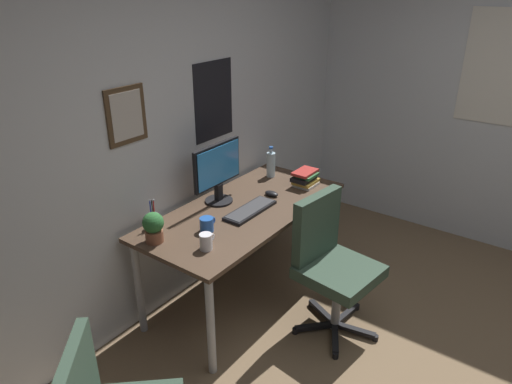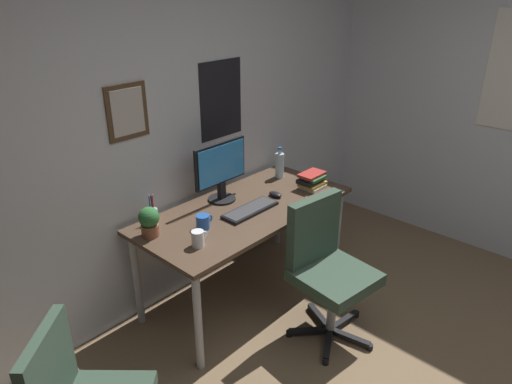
{
  "view_description": "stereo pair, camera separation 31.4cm",
  "coord_description": "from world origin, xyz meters",
  "px_view_note": "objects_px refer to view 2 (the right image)",
  "views": [
    {
      "loc": [
        -2.08,
        -0.09,
        2.19
      ],
      "look_at": [
        0.23,
        1.6,
        0.88
      ],
      "focal_mm": 32.62,
      "sensor_mm": 36.0,
      "label": 1
    },
    {
      "loc": [
        -1.88,
        -0.34,
        2.19
      ],
      "look_at": [
        0.23,
        1.6,
        0.88
      ],
      "focal_mm": 32.62,
      "sensor_mm": 36.0,
      "label": 2
    }
  ],
  "objects_px": {
    "coffee_mug_far": "(203,222)",
    "water_bottle": "(280,165)",
    "computer_mouse": "(275,194)",
    "coffee_mug_near": "(198,238)",
    "book_stack_left": "(312,181)",
    "pen_cup": "(153,215)",
    "potted_plant": "(149,221)",
    "office_chair": "(326,263)",
    "monitor": "(221,169)",
    "keyboard": "(250,210)"
  },
  "relations": [
    {
      "from": "monitor",
      "to": "coffee_mug_far",
      "type": "bearing_deg",
      "value": -149.27
    },
    {
      "from": "coffee_mug_far",
      "to": "water_bottle",
      "type": "bearing_deg",
      "value": 10.83
    },
    {
      "from": "keyboard",
      "to": "computer_mouse",
      "type": "bearing_deg",
      "value": 5.44
    },
    {
      "from": "book_stack_left",
      "to": "water_bottle",
      "type": "bearing_deg",
      "value": 90.31
    },
    {
      "from": "office_chair",
      "to": "water_bottle",
      "type": "height_order",
      "value": "water_bottle"
    },
    {
      "from": "monitor",
      "to": "keyboard",
      "type": "height_order",
      "value": "monitor"
    },
    {
      "from": "computer_mouse",
      "to": "pen_cup",
      "type": "relative_size",
      "value": 0.55
    },
    {
      "from": "monitor",
      "to": "computer_mouse",
      "type": "relative_size",
      "value": 4.18
    },
    {
      "from": "coffee_mug_far",
      "to": "book_stack_left",
      "type": "bearing_deg",
      "value": -7.7
    },
    {
      "from": "water_bottle",
      "to": "monitor",
      "type": "bearing_deg",
      "value": 176.9
    },
    {
      "from": "water_bottle",
      "to": "potted_plant",
      "type": "distance_m",
      "value": 1.28
    },
    {
      "from": "computer_mouse",
      "to": "book_stack_left",
      "type": "height_order",
      "value": "book_stack_left"
    },
    {
      "from": "book_stack_left",
      "to": "pen_cup",
      "type": "bearing_deg",
      "value": 159.18
    },
    {
      "from": "computer_mouse",
      "to": "potted_plant",
      "type": "relative_size",
      "value": 0.56
    },
    {
      "from": "water_bottle",
      "to": "book_stack_left",
      "type": "height_order",
      "value": "water_bottle"
    },
    {
      "from": "keyboard",
      "to": "potted_plant",
      "type": "distance_m",
      "value": 0.71
    },
    {
      "from": "water_bottle",
      "to": "coffee_mug_near",
      "type": "bearing_deg",
      "value": -163.96
    },
    {
      "from": "monitor",
      "to": "keyboard",
      "type": "distance_m",
      "value": 0.36
    },
    {
      "from": "water_bottle",
      "to": "pen_cup",
      "type": "height_order",
      "value": "water_bottle"
    },
    {
      "from": "keyboard",
      "to": "potted_plant",
      "type": "relative_size",
      "value": 2.21
    },
    {
      "from": "office_chair",
      "to": "coffee_mug_near",
      "type": "xyz_separation_m",
      "value": [
        -0.63,
        0.51,
        0.25
      ]
    },
    {
      "from": "book_stack_left",
      "to": "potted_plant",
      "type": "bearing_deg",
      "value": 166.59
    },
    {
      "from": "computer_mouse",
      "to": "coffee_mug_near",
      "type": "distance_m",
      "value": 0.85
    },
    {
      "from": "coffee_mug_near",
      "to": "book_stack_left",
      "type": "bearing_deg",
      "value": 0.46
    },
    {
      "from": "monitor",
      "to": "keyboard",
      "type": "xyz_separation_m",
      "value": [
        0.0,
        -0.28,
        -0.23
      ]
    },
    {
      "from": "potted_plant",
      "to": "water_bottle",
      "type": "bearing_deg",
      "value": 0.82
    },
    {
      "from": "coffee_mug_far",
      "to": "office_chair",
      "type": "bearing_deg",
      "value": -54.65
    },
    {
      "from": "keyboard",
      "to": "computer_mouse",
      "type": "height_order",
      "value": "computer_mouse"
    },
    {
      "from": "pen_cup",
      "to": "computer_mouse",
      "type": "bearing_deg",
      "value": -21.77
    },
    {
      "from": "keyboard",
      "to": "pen_cup",
      "type": "distance_m",
      "value": 0.66
    },
    {
      "from": "monitor",
      "to": "pen_cup",
      "type": "xyz_separation_m",
      "value": [
        -0.54,
        0.08,
        -0.19
      ]
    },
    {
      "from": "office_chair",
      "to": "computer_mouse",
      "type": "xyz_separation_m",
      "value": [
        0.22,
        0.62,
        0.22
      ]
    },
    {
      "from": "water_bottle",
      "to": "book_stack_left",
      "type": "distance_m",
      "value": 0.33
    },
    {
      "from": "water_bottle",
      "to": "coffee_mug_far",
      "type": "height_order",
      "value": "water_bottle"
    },
    {
      "from": "monitor",
      "to": "keyboard",
      "type": "bearing_deg",
      "value": -89.23
    },
    {
      "from": "book_stack_left",
      "to": "office_chair",
      "type": "bearing_deg",
      "value": -135.73
    },
    {
      "from": "monitor",
      "to": "coffee_mug_far",
      "type": "distance_m",
      "value": 0.48
    },
    {
      "from": "coffee_mug_far",
      "to": "potted_plant",
      "type": "bearing_deg",
      "value": 149.35
    },
    {
      "from": "computer_mouse",
      "to": "coffee_mug_far",
      "type": "distance_m",
      "value": 0.68
    },
    {
      "from": "office_chair",
      "to": "pen_cup",
      "type": "distance_m",
      "value": 1.17
    },
    {
      "from": "water_bottle",
      "to": "computer_mouse",
      "type": "bearing_deg",
      "value": -144.54
    },
    {
      "from": "monitor",
      "to": "water_bottle",
      "type": "bearing_deg",
      "value": -3.1
    },
    {
      "from": "book_stack_left",
      "to": "coffee_mug_near",
      "type": "bearing_deg",
      "value": -179.54
    },
    {
      "from": "keyboard",
      "to": "computer_mouse",
      "type": "xyz_separation_m",
      "value": [
        0.3,
        0.03,
        0.01
      ]
    },
    {
      "from": "office_chair",
      "to": "computer_mouse",
      "type": "height_order",
      "value": "office_chair"
    },
    {
      "from": "monitor",
      "to": "computer_mouse",
      "type": "xyz_separation_m",
      "value": [
        0.3,
        -0.25,
        -0.22
      ]
    },
    {
      "from": "office_chair",
      "to": "book_stack_left",
      "type": "xyz_separation_m",
      "value": [
        0.53,
        0.52,
        0.26
      ]
    },
    {
      "from": "monitor",
      "to": "book_stack_left",
      "type": "xyz_separation_m",
      "value": [
        0.62,
        -0.36,
        -0.18
      ]
    },
    {
      "from": "potted_plant",
      "to": "pen_cup",
      "type": "relative_size",
      "value": 0.98
    },
    {
      "from": "water_bottle",
      "to": "coffee_mug_far",
      "type": "xyz_separation_m",
      "value": [
        -0.99,
        -0.19,
        -0.06
      ]
    }
  ]
}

